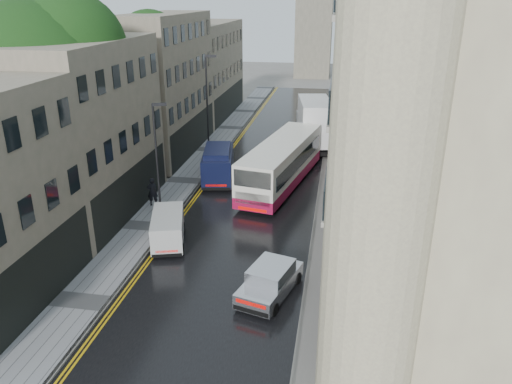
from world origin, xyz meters
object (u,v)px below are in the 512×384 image
(silver_hatchback, at_px, (240,291))
(lamp_post_far, at_px, (207,107))
(cream_bus, at_px, (249,176))
(white_van, at_px, (152,241))
(tree_far, at_px, (129,87))
(navy_van, at_px, (203,171))
(tree_near, at_px, (38,111))
(lamp_post_near, at_px, (157,166))
(white_lorry, at_px, (302,129))
(pedestrian, at_px, (153,192))

(silver_hatchback, relative_size, lamp_post_far, 0.49)
(cream_bus, xyz_separation_m, white_van, (-3.80, -9.00, -0.78))
(tree_far, bearing_deg, navy_van, -39.89)
(tree_far, relative_size, white_van, 3.07)
(tree_near, relative_size, lamp_post_near, 1.83)
(white_van, height_order, lamp_post_far, lamp_post_far)
(white_lorry, relative_size, white_van, 2.20)
(cream_bus, height_order, white_lorry, white_lorry)
(cream_bus, bearing_deg, white_van, -101.85)
(tree_far, height_order, navy_van, tree_far)
(tree_near, distance_m, lamp_post_far, 15.84)
(white_van, bearing_deg, pedestrian, 93.99)
(tree_near, height_order, lamp_post_far, tree_near)
(cream_bus, bearing_deg, pedestrian, -147.43)
(cream_bus, relative_size, white_van, 3.07)
(white_van, relative_size, navy_van, 0.74)
(white_van, bearing_deg, silver_hatchback, -50.67)
(tree_near, bearing_deg, cream_bus, 21.75)
(cream_bus, relative_size, lamp_post_near, 1.64)
(lamp_post_far, bearing_deg, silver_hatchback, -79.34)
(pedestrian, bearing_deg, silver_hatchback, 116.44)
(navy_van, bearing_deg, lamp_post_near, -109.25)
(silver_hatchback, height_order, white_van, white_van)
(pedestrian, height_order, lamp_post_near, lamp_post_near)
(silver_hatchback, relative_size, navy_van, 0.77)
(navy_van, height_order, lamp_post_far, lamp_post_far)
(cream_bus, relative_size, silver_hatchback, 2.94)
(tree_far, distance_m, lamp_post_near, 15.14)
(navy_van, relative_size, lamp_post_near, 0.73)
(tree_near, distance_m, tree_far, 13.02)
(cream_bus, height_order, pedestrian, cream_bus)
(white_lorry, distance_m, silver_hatchback, 24.30)
(tree_far, height_order, lamp_post_far, tree_far)
(tree_near, distance_m, lamp_post_near, 8.04)
(cream_bus, distance_m, lamp_post_near, 7.22)
(silver_hatchback, bearing_deg, lamp_post_near, 145.97)
(cream_bus, bearing_deg, white_lorry, 87.22)
(tree_near, bearing_deg, lamp_post_near, -1.12)
(tree_near, xyz_separation_m, silver_hatchback, (14.13, -8.09, -6.13))
(silver_hatchback, bearing_deg, lamp_post_far, 124.13)
(tree_near, bearing_deg, silver_hatchback, -29.80)
(white_lorry, xyz_separation_m, pedestrian, (-8.98, -13.74, -1.25))
(tree_near, relative_size, navy_van, 2.53)
(lamp_post_far, bearing_deg, cream_bus, -67.49)
(white_van, xyz_separation_m, lamp_post_far, (-1.54, 18.23, 3.53))
(cream_bus, height_order, lamp_post_near, lamp_post_near)
(tree_near, bearing_deg, tree_far, 88.68)
(cream_bus, xyz_separation_m, white_lorry, (2.77, 11.28, 0.64))
(white_lorry, distance_m, pedestrian, 16.46)
(lamp_post_far, bearing_deg, navy_van, -85.89)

